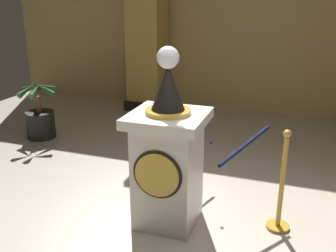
# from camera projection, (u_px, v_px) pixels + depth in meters

# --- Properties ---
(ground_plane) EXTENTS (11.05, 11.05, 0.00)m
(ground_plane) POSITION_uv_depth(u_px,v_px,m) (193.00, 239.00, 3.78)
(ground_plane) COLOR beige
(back_wall) EXTENTS (11.05, 0.16, 3.82)m
(back_wall) POSITION_uv_depth(u_px,v_px,m) (262.00, 15.00, 7.34)
(back_wall) COLOR tan
(back_wall) RESTS_ON ground_plane
(pedestal_clock) EXTENTS (0.74, 0.74, 1.84)m
(pedestal_clock) POSITION_uv_depth(u_px,v_px,m) (168.00, 158.00, 3.85)
(pedestal_clock) COLOR silver
(pedestal_clock) RESTS_ON ground_plane
(stanchion_near) EXTENTS (0.24, 0.24, 1.08)m
(stanchion_near) POSITION_uv_depth(u_px,v_px,m) (281.00, 195.00, 3.85)
(stanchion_near) COLOR gold
(stanchion_near) RESTS_ON ground_plane
(stanchion_far) EXTENTS (0.24, 0.24, 0.99)m
(stanchion_far) POSITION_uv_depth(u_px,v_px,m) (156.00, 150.00, 5.04)
(stanchion_far) COLOR gold
(stanchion_far) RESTS_ON ground_plane
(velvet_rope) EXTENTS (1.23, 1.21, 0.22)m
(velvet_rope) POSITION_uv_depth(u_px,v_px,m) (211.00, 135.00, 4.30)
(velvet_rope) COLOR #141947
(column_left) EXTENTS (0.81, 0.81, 3.66)m
(column_left) POSITION_uv_depth(u_px,v_px,m) (147.00, 19.00, 7.58)
(column_left) COLOR black
(column_left) RESTS_ON ground_plane
(potted_palm_left) EXTENTS (0.69, 0.64, 0.99)m
(potted_palm_left) POSITION_uv_depth(u_px,v_px,m) (40.00, 118.00, 6.37)
(potted_palm_left) COLOR black
(potted_palm_left) RESTS_ON ground_plane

